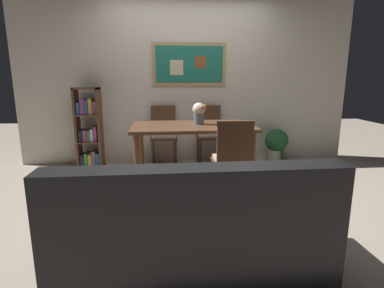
{
  "coord_description": "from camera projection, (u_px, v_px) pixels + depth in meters",
  "views": [
    {
      "loc": [
        -0.42,
        -3.39,
        1.34
      ],
      "look_at": [
        -0.1,
        -0.27,
        0.65
      ],
      "focal_mm": 28.41,
      "sensor_mm": 36.0,
      "label": 1
    }
  ],
  "objects": [
    {
      "name": "bookshelf",
      "position": [
        89.0,
        131.0,
        4.51
      ],
      "size": [
        0.36,
        0.28,
        1.2
      ],
      "color": "brown",
      "rests_on": "ground_plane"
    },
    {
      "name": "dining_chair_near_right",
      "position": [
        233.0,
        154.0,
        3.26
      ],
      "size": [
        0.4,
        0.41,
        0.91
      ],
      "color": "brown",
      "rests_on": "ground_plane"
    },
    {
      "name": "dining_table",
      "position": [
        192.0,
        132.0,
        3.96
      ],
      "size": [
        1.56,
        0.93,
        0.74
      ],
      "color": "brown",
      "rests_on": "ground_plane"
    },
    {
      "name": "flower_vase",
      "position": [
        199.0,
        112.0,
        3.96
      ],
      "size": [
        0.18,
        0.17,
        0.28
      ],
      "color": "slate",
      "rests_on": "dining_table"
    },
    {
      "name": "leather_couch",
      "position": [
        191.0,
        230.0,
        2.09
      ],
      "size": [
        1.8,
        0.84,
        0.84
      ],
      "color": "black",
      "rests_on": "ground_plane"
    },
    {
      "name": "dining_chair_far_left",
      "position": [
        164.0,
        130.0,
        4.69
      ],
      "size": [
        0.4,
        0.41,
        0.91
      ],
      "color": "brown",
      "rests_on": "ground_plane"
    },
    {
      "name": "ground_plane",
      "position": [
        198.0,
        192.0,
        3.63
      ],
      "size": [
        12.0,
        12.0,
        0.0
      ],
      "primitive_type": "plane",
      "color": "tan"
    },
    {
      "name": "wall_back_with_painting",
      "position": [
        188.0,
        80.0,
        4.77
      ],
      "size": [
        5.2,
        0.14,
        2.6
      ],
      "color": "silver",
      "rests_on": "ground_plane"
    },
    {
      "name": "dining_chair_far_right",
      "position": [
        209.0,
        130.0,
        4.75
      ],
      "size": [
        0.4,
        0.41,
        0.91
      ],
      "color": "brown",
      "rests_on": "ground_plane"
    },
    {
      "name": "potted_ivy",
      "position": [
        276.0,
        144.0,
        4.86
      ],
      "size": [
        0.37,
        0.37,
        0.58
      ],
      "color": "#B2ADA3",
      "rests_on": "ground_plane"
    }
  ]
}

